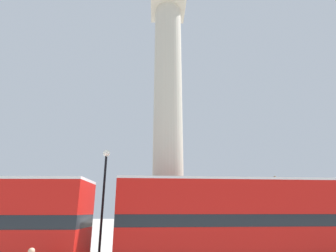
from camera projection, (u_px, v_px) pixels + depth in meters
monument_column at (168, 142)px, 18.71m from camera, size 5.70×5.70×21.26m
bus_b at (226, 220)px, 13.07m from camera, size 10.88×3.10×4.43m
equestrian_statue at (281, 227)px, 22.14m from camera, size 4.11×3.12×5.88m
street_lamp at (103, 196)px, 15.52m from camera, size 0.43×0.43×6.52m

